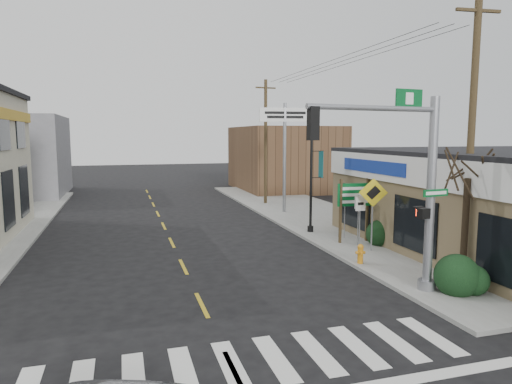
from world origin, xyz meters
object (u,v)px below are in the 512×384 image
object	(u,v)px
dance_center_sign	(285,130)
utility_pole_near	(471,131)
traffic_signal_pole	(411,174)
lamp_post	(312,173)
fire_hydrant	(360,253)
utility_pole_far	(266,141)
guide_sign	(355,201)
bare_tree	(469,159)

from	to	relation	value
dance_center_sign	utility_pole_near	bearing A→B (deg)	-75.34
traffic_signal_pole	lamp_post	world-z (taller)	traffic_signal_pole
fire_hydrant	utility_pole_near	size ratio (longest dim) A/B	0.08
lamp_post	utility_pole_far	bearing A→B (deg)	95.36
fire_hydrant	dance_center_sign	distance (m)	12.62
traffic_signal_pole	lamp_post	distance (m)	8.94
utility_pole_far	utility_pole_near	bearing A→B (deg)	-90.28
utility_pole_near	traffic_signal_pole	bearing A→B (deg)	-150.79
guide_sign	utility_pole_far	distance (m)	12.61
dance_center_sign	lamp_post	bearing A→B (deg)	-90.62
utility_pole_near	utility_pole_far	world-z (taller)	utility_pole_near
lamp_post	utility_pole_near	bearing A→B (deg)	-60.47
fire_hydrant	bare_tree	size ratio (longest dim) A/B	0.14
lamp_post	bare_tree	bearing A→B (deg)	-70.62
traffic_signal_pole	bare_tree	size ratio (longest dim) A/B	1.19
utility_pole_near	utility_pole_far	xyz separation A→B (m)	(-1.94, 17.17, -0.50)
dance_center_sign	bare_tree	distance (m)	14.67
dance_center_sign	utility_pole_near	world-z (taller)	utility_pole_near
fire_hydrant	lamp_post	size ratio (longest dim) A/B	0.15
guide_sign	fire_hydrant	bearing A→B (deg)	-108.78
fire_hydrant	bare_tree	distance (m)	5.07
lamp_post	fire_hydrant	bearing A→B (deg)	-85.62
lamp_post	bare_tree	xyz separation A→B (m)	(1.49, -8.68, 1.11)
fire_hydrant	dance_center_sign	xyz separation A→B (m)	(1.25, 11.67, 4.63)
bare_tree	utility_pole_near	xyz separation A→B (m)	(1.18, 1.29, 0.86)
dance_center_sign	bare_tree	xyz separation A→B (m)	(0.76, -14.62, -1.04)
fire_hydrant	utility_pole_far	bearing A→B (deg)	85.36
traffic_signal_pole	dance_center_sign	size ratio (longest dim) A/B	0.90
fire_hydrant	bare_tree	bearing A→B (deg)	-55.58
guide_sign	utility_pole_far	size ratio (longest dim) A/B	0.33
bare_tree	utility_pole_near	distance (m)	1.95
guide_sign	dance_center_sign	world-z (taller)	dance_center_sign
bare_tree	fire_hydrant	bearing A→B (deg)	124.42
lamp_post	traffic_signal_pole	bearing A→B (deg)	-84.99
traffic_signal_pole	utility_pole_near	size ratio (longest dim) A/B	0.64
traffic_signal_pole	fire_hydrant	bearing A→B (deg)	80.14
traffic_signal_pole	fire_hydrant	distance (m)	4.49
fire_hydrant	dance_center_sign	size ratio (longest dim) A/B	0.11
guide_sign	fire_hydrant	world-z (taller)	guide_sign
fire_hydrant	lamp_post	xyz separation A→B (m)	(0.53, 5.74, 2.49)
traffic_signal_pole	dance_center_sign	distance (m)	14.96
traffic_signal_pole	dance_center_sign	world-z (taller)	dance_center_sign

